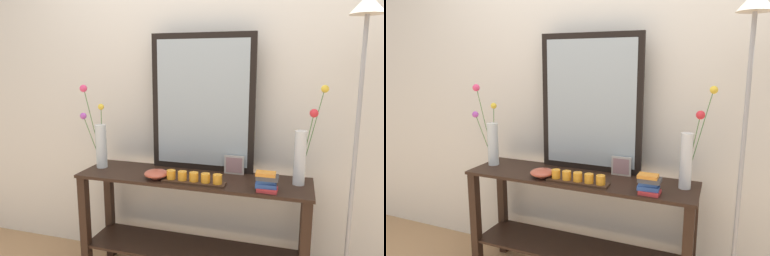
# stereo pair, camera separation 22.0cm
# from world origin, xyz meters

# --- Properties ---
(wall_back) EXTENTS (6.40, 0.08, 2.70)m
(wall_back) POSITION_xyz_m (0.00, 0.32, 1.35)
(wall_back) COLOR silver
(wall_back) RESTS_ON ground
(console_table) EXTENTS (1.50, 0.40, 0.77)m
(console_table) POSITION_xyz_m (0.00, 0.00, 0.49)
(console_table) COLOR black
(console_table) RESTS_ON ground
(mirror_leaning) EXTENTS (0.71, 0.03, 0.92)m
(mirror_leaning) POSITION_xyz_m (0.02, 0.17, 1.23)
(mirror_leaning) COLOR black
(mirror_leaning) RESTS_ON console_table
(tall_vase_left) EXTENTS (0.16, 0.19, 0.58)m
(tall_vase_left) POSITION_xyz_m (-0.68, 0.01, 0.97)
(tall_vase_left) COLOR silver
(tall_vase_left) RESTS_ON console_table
(vase_right) EXTENTS (0.18, 0.15, 0.60)m
(vase_right) POSITION_xyz_m (0.67, 0.05, 0.97)
(vase_right) COLOR silver
(vase_right) RESTS_ON console_table
(candle_tray) EXTENTS (0.39, 0.09, 0.07)m
(candle_tray) POSITION_xyz_m (0.05, -0.12, 0.80)
(candle_tray) COLOR #382316
(candle_tray) RESTS_ON console_table
(picture_frame_small) EXTENTS (0.13, 0.01, 0.13)m
(picture_frame_small) POSITION_xyz_m (0.25, 0.13, 0.83)
(picture_frame_small) COLOR #B7B2AD
(picture_frame_small) RESTS_ON console_table
(decorative_bowl) EXTENTS (0.16, 0.16, 0.06)m
(decorative_bowl) POSITION_xyz_m (-0.21, -0.10, 0.80)
(decorative_bowl) COLOR #B24C38
(decorative_bowl) RESTS_ON console_table
(book_stack) EXTENTS (0.13, 0.10, 0.11)m
(book_stack) POSITION_xyz_m (0.48, -0.13, 0.83)
(book_stack) COLOR #C63338
(book_stack) RESTS_ON console_table
(floor_lamp) EXTENTS (0.24, 0.24, 1.84)m
(floor_lamp) POSITION_xyz_m (0.95, -0.03, 1.24)
(floor_lamp) COLOR #9E9EA3
(floor_lamp) RESTS_ON ground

